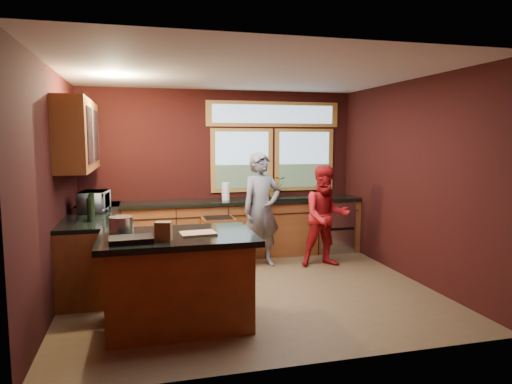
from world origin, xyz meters
name	(u,v)px	position (x,y,z in m)	size (l,w,h in m)	color
floor	(250,290)	(0.00, 0.00, 0.00)	(4.50, 4.50, 0.00)	brown
room_shell	(198,147)	(-0.60, 0.32, 1.80)	(4.52, 4.02, 2.71)	black
back_counter	(237,228)	(0.20, 1.70, 0.46)	(4.50, 0.64, 0.93)	brown
left_counter	(93,248)	(-1.95, 0.85, 0.47)	(0.64, 2.30, 0.93)	brown
island	(179,279)	(-0.96, -0.87, 0.48)	(1.55, 1.05, 0.95)	brown
person_grey	(261,210)	(0.43, 1.04, 0.85)	(0.62, 0.41, 1.71)	slate
person_red	(326,216)	(1.37, 0.80, 0.76)	(0.74, 0.57, 1.52)	#A21216
microwave	(94,201)	(-1.92, 0.98, 1.07)	(0.50, 0.34, 0.28)	#999999
potted_plant	(275,187)	(0.86, 1.75, 1.11)	(0.32, 0.28, 0.36)	#999999
paper_towel	(226,191)	(0.01, 1.70, 1.07)	(0.12, 0.12, 0.28)	white
cutting_board	(198,233)	(-0.76, -0.92, 0.95)	(0.35, 0.25, 0.02)	tan
stock_pot	(121,225)	(-1.51, -0.72, 1.03)	(0.24, 0.24, 0.18)	silver
paper_bag	(164,231)	(-1.11, -1.12, 1.03)	(0.15, 0.12, 0.18)	brown
black_tray	(131,240)	(-1.41, -1.12, 0.97)	(0.40, 0.28, 0.05)	black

